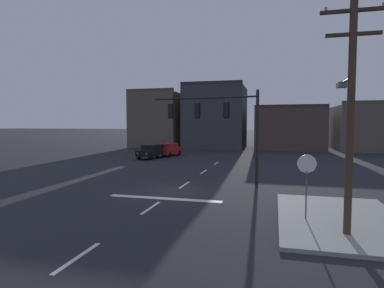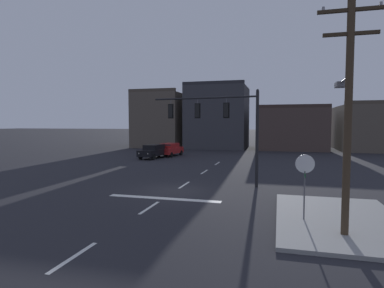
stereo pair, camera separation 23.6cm
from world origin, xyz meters
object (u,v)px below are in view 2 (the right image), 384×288
at_px(signal_mast_near_side, 220,119).
at_px(stop_sign, 305,171).
at_px(utility_pole, 348,107).
at_px(car_lot_middle, 154,151).
at_px(car_lot_nearside, 170,149).

bearing_deg(signal_mast_near_side, stop_sign, -56.78).
bearing_deg(utility_pole, stop_sign, 131.64).
bearing_deg(car_lot_middle, stop_sign, -54.45).
bearing_deg(stop_sign, car_lot_middle, 125.55).
bearing_deg(car_lot_middle, utility_pole, -54.03).
relative_size(stop_sign, car_lot_nearside, 0.61).
bearing_deg(stop_sign, utility_pole, -48.36).
distance_m(signal_mast_near_side, car_lot_middle, 17.69).
relative_size(signal_mast_near_side, car_lot_middle, 1.60).
bearing_deg(stop_sign, car_lot_nearside, 120.34).
distance_m(signal_mast_near_side, stop_sign, 9.11).
bearing_deg(utility_pole, car_lot_middle, 125.97).
xyz_separation_m(signal_mast_near_side, car_lot_middle, (-10.37, 13.89, -3.55)).
bearing_deg(utility_pole, car_lot_nearside, 121.06).
bearing_deg(car_lot_middle, signal_mast_near_side, -53.26).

